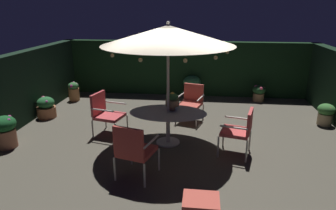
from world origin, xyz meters
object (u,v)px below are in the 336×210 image
at_px(patio_chair_northeast, 134,148).
at_px(potted_plant_right_far, 192,86).
at_px(patio_umbrella, 168,35).
at_px(patio_chair_north, 105,111).
at_px(potted_plant_back_right, 74,91).
at_px(potted_plant_back_left, 46,107).
at_px(patio_chair_east, 240,128).
at_px(potted_plant_front_corner, 326,113).
at_px(patio_chair_southeast, 191,100).
at_px(ottoman_footrest, 201,202).
at_px(potted_plant_right_near, 5,130).
at_px(potted_plant_left_near, 259,93).
at_px(centerpiece_planter, 172,100).
at_px(patio_dining_table, 168,117).

distance_m(patio_chair_northeast, potted_plant_right_far, 5.21).
bearing_deg(patio_umbrella, patio_chair_north, 166.99).
xyz_separation_m(potted_plant_back_right, potted_plant_back_left, (-0.11, -1.56, -0.03)).
height_order(patio_chair_east, potted_plant_front_corner, patio_chair_east).
relative_size(patio_chair_southeast, ottoman_footrest, 1.89).
bearing_deg(ottoman_footrest, potted_plant_back_right, 127.62).
relative_size(patio_chair_north, patio_chair_northeast, 0.96).
bearing_deg(patio_chair_southeast, potted_plant_back_right, 161.34).
distance_m(patio_chair_east, potted_plant_right_far, 4.18).
xyz_separation_m(potted_plant_front_corner, potted_plant_back_left, (-7.35, -0.32, -0.02)).
height_order(potted_plant_right_near, potted_plant_back_right, potted_plant_right_near).
bearing_deg(potted_plant_left_near, potted_plant_right_near, -145.97).
bearing_deg(potted_plant_back_left, patio_chair_southeast, 3.96).
relative_size(patio_umbrella, patio_chair_northeast, 2.63).
bearing_deg(potted_plant_right_far, patio_chair_east, -74.27).
xyz_separation_m(centerpiece_planter, potted_plant_right_far, (0.30, 3.51, -0.57)).
relative_size(patio_umbrella, potted_plant_left_near, 5.23).
xyz_separation_m(patio_chair_east, potted_plant_right_near, (-4.94, -0.23, -0.19)).
relative_size(centerpiece_planter, potted_plant_front_corner, 0.74).
bearing_deg(patio_chair_north, patio_chair_east, -13.59).
distance_m(potted_plant_right_near, potted_plant_back_right, 3.39).
height_order(patio_chair_southeast, ottoman_footrest, patio_chair_southeast).
bearing_deg(potted_plant_back_left, potted_plant_front_corner, 2.49).
relative_size(patio_chair_east, potted_plant_front_corner, 1.74).
height_order(potted_plant_right_far, potted_plant_back_right, potted_plant_right_far).
relative_size(potted_plant_right_near, potted_plant_front_corner, 1.26).
height_order(ottoman_footrest, potted_plant_front_corner, potted_plant_front_corner).
relative_size(ottoman_footrest, potted_plant_left_near, 0.97).
xyz_separation_m(patio_dining_table, potted_plant_left_near, (2.52, 3.41, -0.33)).
relative_size(patio_chair_southeast, potted_plant_back_left, 1.64).
relative_size(patio_chair_northeast, potted_plant_back_left, 1.78).
bearing_deg(potted_plant_front_corner, centerpiece_planter, -159.55).
bearing_deg(potted_plant_back_right, potted_plant_right_far, 12.76).
bearing_deg(centerpiece_planter, potted_plant_front_corner, 20.45).
bearing_deg(potted_plant_right_far, patio_chair_northeast, -98.73).
bearing_deg(patio_chair_northeast, patio_dining_table, 74.63).
xyz_separation_m(patio_umbrella, potted_plant_front_corner, (3.87, 1.54, -2.04)).
distance_m(patio_dining_table, potted_plant_right_far, 3.66).
height_order(patio_chair_northeast, potted_plant_right_near, patio_chair_northeast).
distance_m(patio_chair_north, potted_plant_right_far, 3.80).
relative_size(patio_chair_northeast, potted_plant_back_right, 1.70).
height_order(centerpiece_planter, ottoman_footrest, centerpiece_planter).
bearing_deg(potted_plant_right_far, patio_dining_table, -95.89).
height_order(patio_umbrella, patio_chair_north, patio_umbrella).
bearing_deg(potted_plant_right_near, patio_dining_table, 10.04).
bearing_deg(potted_plant_back_left, patio_chair_north, -23.90).
height_order(patio_chair_northeast, potted_plant_left_near, patio_chair_northeast).
relative_size(patio_chair_north, potted_plant_right_near, 1.41).
bearing_deg(patio_dining_table, potted_plant_back_left, 160.69).
distance_m(ottoman_footrest, potted_plant_right_near, 4.63).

